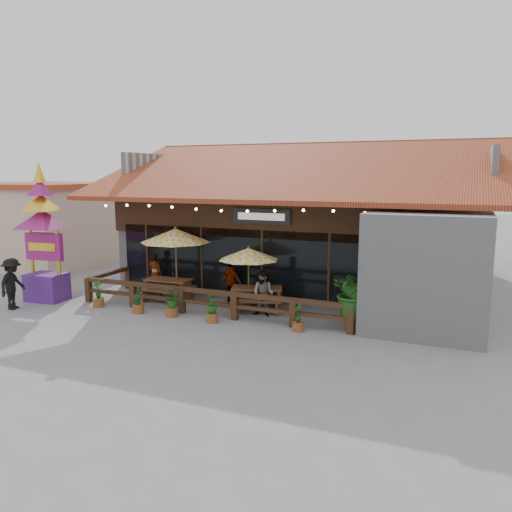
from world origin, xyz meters
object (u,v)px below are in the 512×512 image
at_px(pedestrian, 12,284).
at_px(tropical_plant, 355,293).
at_px(umbrella_right, 249,254).
at_px(picnic_table_left, 168,286).
at_px(thai_sign_tower, 43,223).
at_px(picnic_table_right, 257,295).
at_px(umbrella_left, 176,236).

bearing_deg(pedestrian, tropical_plant, -92.58).
xyz_separation_m(tropical_plant, pedestrian, (-11.57, -2.20, -0.26)).
xyz_separation_m(umbrella_right, picnic_table_left, (-3.35, 0.08, -1.43)).
relative_size(picnic_table_left, thai_sign_tower, 0.32).
bearing_deg(picnic_table_right, tropical_plant, -14.53).
distance_m(tropical_plant, pedestrian, 11.78).
bearing_deg(pedestrian, umbrella_left, -67.79).
relative_size(umbrella_left, picnic_table_right, 1.58).
xyz_separation_m(picnic_table_left, pedestrian, (-4.33, -3.18, 0.36)).
bearing_deg(picnic_table_right, picnic_table_left, 179.19).
bearing_deg(umbrella_right, tropical_plant, -13.05).
bearing_deg(picnic_table_left, picnic_table_right, -0.81).
relative_size(tropical_plant, pedestrian, 1.12).
distance_m(umbrella_right, picnic_table_right, 1.44).
bearing_deg(umbrella_left, pedestrian, -144.43).
height_order(umbrella_right, tropical_plant, umbrella_right).
height_order(picnic_table_left, picnic_table_right, picnic_table_right).
relative_size(umbrella_left, picnic_table_left, 1.89).
bearing_deg(picnic_table_right, umbrella_left, 176.86).
distance_m(picnic_table_left, thai_sign_tower, 5.13).
bearing_deg(umbrella_left, picnic_table_right, -3.14).
distance_m(umbrella_left, pedestrian, 5.91).
height_order(umbrella_left, thai_sign_tower, thai_sign_tower).
bearing_deg(pedestrian, thai_sign_tower, -19.49).
height_order(picnic_table_right, pedestrian, pedestrian).
height_order(picnic_table_left, tropical_plant, tropical_plant).
height_order(umbrella_left, picnic_table_left, umbrella_left).
bearing_deg(tropical_plant, picnic_table_left, 172.27).
distance_m(thai_sign_tower, pedestrian, 2.46).
bearing_deg(umbrella_left, thai_sign_tower, -156.86).
relative_size(picnic_table_left, picnic_table_right, 0.84).
distance_m(umbrella_right, pedestrian, 8.35).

